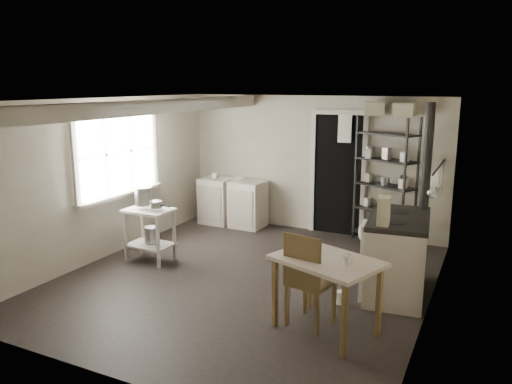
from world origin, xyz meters
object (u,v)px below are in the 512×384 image
at_px(stockpot, 143,196).
at_px(shelf_rack, 385,184).
at_px(flour_sack, 370,231).
at_px(work_table, 326,296).
at_px(chair, 311,281).
at_px(prep_table, 150,234).
at_px(stove, 397,259).
at_px(base_cabinets, 232,200).

bearing_deg(stockpot, shelf_rack, 38.32).
bearing_deg(stockpot, flour_sack, 36.11).
xyz_separation_m(work_table, chair, (-0.18, 0.07, 0.10)).
distance_m(prep_table, flour_sack, 3.36).
height_order(shelf_rack, stove, shelf_rack).
distance_m(work_table, chair, 0.22).
bearing_deg(stove, shelf_rack, 100.31).
bearing_deg(chair, shelf_rack, 99.17).
bearing_deg(shelf_rack, work_table, -63.33).
relative_size(shelf_rack, flour_sack, 4.57).
height_order(shelf_rack, flour_sack, shelf_rack).
distance_m(shelf_rack, flour_sack, 0.77).
relative_size(prep_table, stockpot, 2.93).
distance_m(shelf_rack, work_table, 3.24).
relative_size(base_cabinets, work_table, 1.22).
relative_size(stove, chair, 1.19).
distance_m(stockpot, chair, 2.97).
bearing_deg(shelf_rack, stove, -48.56).
distance_m(base_cabinets, shelf_rack, 2.70).
distance_m(base_cabinets, flour_sack, 2.53).
distance_m(stove, flour_sack, 1.79).
distance_m(prep_table, base_cabinets, 2.17).
bearing_deg(prep_table, work_table, -17.21).
relative_size(prep_table, flour_sack, 1.73).
height_order(prep_table, stove, stove).
bearing_deg(prep_table, chair, -16.90).
relative_size(stove, work_table, 1.19).
xyz_separation_m(prep_table, flour_sack, (2.68, 2.02, -0.16)).
bearing_deg(stockpot, stove, 6.19).
bearing_deg(shelf_rack, prep_table, -115.99).
distance_m(base_cabinets, chair, 3.95).
height_order(stockpot, work_table, stockpot).
bearing_deg(shelf_rack, flour_sack, -91.10).
bearing_deg(base_cabinets, prep_table, -93.17).
height_order(work_table, flour_sack, work_table).
bearing_deg(flour_sack, chair, -88.98).
bearing_deg(chair, stockpot, 174.19).
relative_size(stockpot, base_cabinets, 0.21).
xyz_separation_m(stove, work_table, (-0.47, -1.28, -0.06)).
distance_m(chair, flour_sack, 2.86).
relative_size(base_cabinets, flour_sack, 2.85).
distance_m(stockpot, flour_sack, 3.49).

